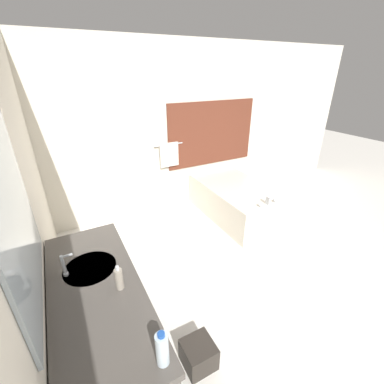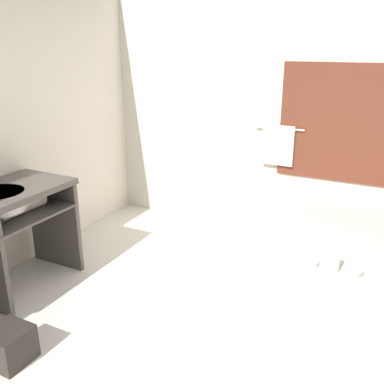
% 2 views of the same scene
% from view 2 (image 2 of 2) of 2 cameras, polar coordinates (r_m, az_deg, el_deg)
% --- Properties ---
extents(ground_plane, '(16.00, 16.00, 0.00)m').
position_cam_2_polar(ground_plane, '(2.90, 3.20, -23.00)').
color(ground_plane, silver).
rests_on(ground_plane, ground).
extents(wall_back_with_blinds, '(7.40, 0.13, 2.70)m').
position_cam_2_polar(wall_back_with_blinds, '(4.32, 16.11, 10.49)').
color(wall_back_with_blinds, silver).
rests_on(wall_back_with_blinds, ground_plane).
extents(bathtub, '(0.93, 1.63, 0.66)m').
position_cam_2_polar(bathtub, '(3.75, 20.00, -8.19)').
color(bathtub, silver).
rests_on(bathtub, ground_plane).
extents(waste_bin, '(0.26, 0.26, 0.23)m').
position_cam_2_polar(waste_bin, '(3.13, -23.18, -18.27)').
color(waste_bin, '#2D2823').
rests_on(waste_bin, ground_plane).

